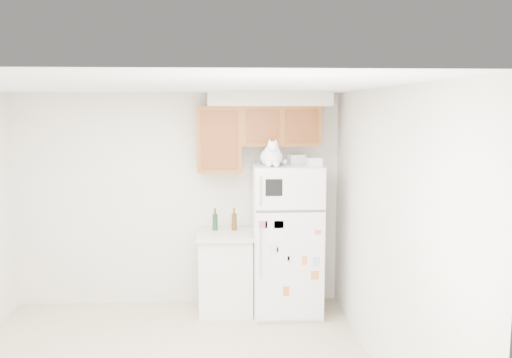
{
  "coord_description": "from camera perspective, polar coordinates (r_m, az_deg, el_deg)",
  "views": [
    {
      "loc": [
        0.56,
        -4.36,
        2.33
      ],
      "look_at": [
        0.9,
        1.55,
        1.55
      ],
      "focal_mm": 38.0,
      "sensor_mm": 36.0,
      "label": 1
    }
  ],
  "objects": [
    {
      "name": "storage_box_back",
      "position": [
        6.21,
        4.31,
        2.12
      ],
      "size": [
        0.2,
        0.16,
        0.1
      ],
      "primitive_type": "cube",
      "rotation": [
        0.0,
        0.0,
        0.2
      ],
      "color": "white",
      "rests_on": "refrigerator"
    },
    {
      "name": "storage_box_front",
      "position": [
        5.92,
        6.17,
        1.79
      ],
      "size": [
        0.17,
        0.14,
        0.09
      ],
      "primitive_type": "cube",
      "rotation": [
        0.0,
        0.0,
        0.2
      ],
      "color": "white",
      "rests_on": "refrigerator"
    },
    {
      "name": "bottle_amber",
      "position": [
        6.3,
        -2.31,
        -4.22
      ],
      "size": [
        0.06,
        0.06,
        0.26
      ],
      "primitive_type": null,
      "color": "#593814",
      "rests_on": "base_counter"
    },
    {
      "name": "base_counter",
      "position": [
        6.32,
        -3.19,
        -9.69
      ],
      "size": [
        0.64,
        0.64,
        0.92
      ],
      "color": "white",
      "rests_on": "ground_plane"
    },
    {
      "name": "bottle_green",
      "position": [
        6.3,
        -4.33,
        -4.24
      ],
      "size": [
        0.06,
        0.06,
        0.26
      ],
      "primitive_type": null,
      "color": "#19381E",
      "rests_on": "base_counter"
    },
    {
      "name": "cat",
      "position": [
        5.88,
        1.69,
        2.47
      ],
      "size": [
        0.3,
        0.43,
        0.31
      ],
      "color": "white",
      "rests_on": "refrigerator"
    },
    {
      "name": "room_shell",
      "position": [
        4.67,
        -8.66,
        -0.67
      ],
      "size": [
        3.84,
        4.04,
        2.52
      ],
      "color": "silver",
      "rests_on": "ground_plane"
    },
    {
      "name": "refrigerator",
      "position": [
        6.19,
        3.23,
        -6.34
      ],
      "size": [
        0.76,
        0.78,
        1.7
      ],
      "color": "white",
      "rests_on": "ground_plane"
    }
  ]
}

